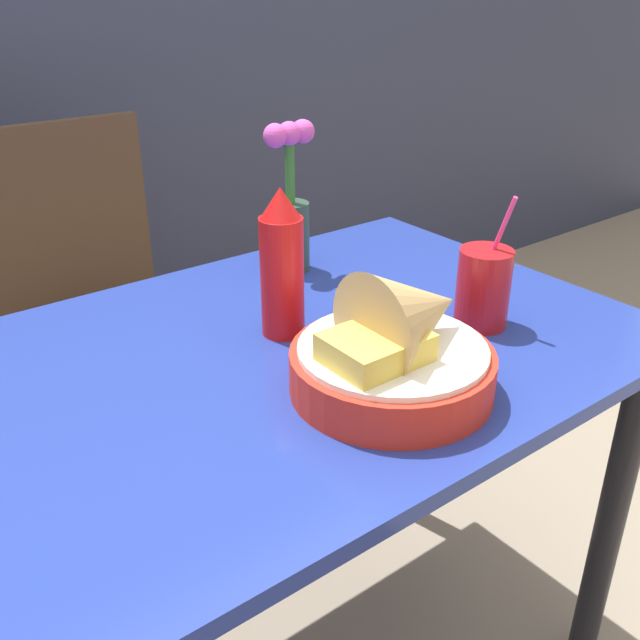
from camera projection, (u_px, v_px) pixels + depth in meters
dining_table at (288, 410)px, 1.10m from camera, size 1.07×0.73×0.72m
chair_far_window at (87, 297)px, 1.65m from camera, size 0.40×0.40×0.92m
food_basket at (399, 347)px, 0.92m from camera, size 0.27×0.27×0.18m
ketchup_bottle at (282, 265)px, 1.04m from camera, size 0.06×0.06×0.23m
drink_cup at (483, 290)px, 1.09m from camera, size 0.08×0.08×0.21m
flower_vase at (291, 208)px, 1.27m from camera, size 0.10×0.07×0.27m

